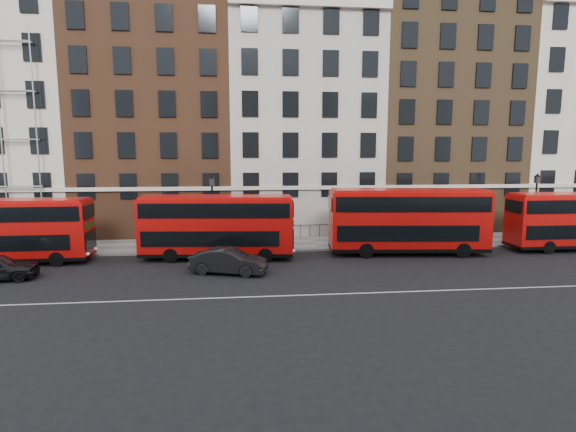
{
  "coord_description": "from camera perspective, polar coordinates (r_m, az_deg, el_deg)",
  "views": [
    {
      "loc": [
        -5.66,
        -23.36,
        7.05
      ],
      "look_at": [
        -2.64,
        5.0,
        3.0
      ],
      "focal_mm": 28.0,
      "sensor_mm": 36.0,
      "label": 1
    }
  ],
  "objects": [
    {
      "name": "lamp_post_right",
      "position": [
        39.33,
        28.9,
        1.28
      ],
      "size": [
        0.44,
        0.44,
        5.33
      ],
      "color": "black",
      "rests_on": "pavement"
    },
    {
      "name": "bus_c",
      "position": [
        32.13,
        14.93,
        -0.44
      ],
      "size": [
        11.01,
        3.6,
        4.55
      ],
      "rotation": [
        0.0,
        0.0,
        -0.09
      ],
      "color": "red",
      "rests_on": "ground"
    },
    {
      "name": "bus_a",
      "position": [
        33.42,
        -31.98,
        -1.47
      ],
      "size": [
        9.88,
        2.49,
        4.14
      ],
      "rotation": [
        0.0,
        0.0,
        0.01
      ],
      "color": "red",
      "rests_on": "ground"
    },
    {
      "name": "lamp_post_left",
      "position": [
        32.41,
        -9.57,
        0.93
      ],
      "size": [
        0.44,
        0.44,
        5.33
      ],
      "color": "black",
      "rests_on": "pavement"
    },
    {
      "name": "building_terrace",
      "position": [
        41.7,
        1.36,
        12.47
      ],
      "size": [
        64.0,
        11.95,
        22.0
      ],
      "color": "beige",
      "rests_on": "ground"
    },
    {
      "name": "kerb",
      "position": [
        32.62,
        4.08,
        -4.28
      ],
      "size": [
        80.0,
        0.3,
        0.16
      ],
      "primitive_type": "cube",
      "color": "gray",
      "rests_on": "ground"
    },
    {
      "name": "iron_railings",
      "position": [
        37.05,
        2.81,
        -1.87
      ],
      "size": [
        6.6,
        0.06,
        1.0
      ],
      "primitive_type": null,
      "color": "black",
      "rests_on": "pavement"
    },
    {
      "name": "car_front",
      "position": [
        26.62,
        -7.57,
        -5.7
      ],
      "size": [
        4.75,
        2.86,
        1.48
      ],
      "primitive_type": "imported",
      "rotation": [
        0.0,
        0.0,
        1.26
      ],
      "color": "black",
      "rests_on": "ground"
    },
    {
      "name": "bus_b",
      "position": [
        30.08,
        -9.07,
        -1.17
      ],
      "size": [
        10.24,
        3.33,
        4.23
      ],
      "rotation": [
        0.0,
        0.0,
        -0.09
      ],
      "color": "red",
      "rests_on": "ground"
    },
    {
      "name": "ground",
      "position": [
        25.04,
        7.32,
        -8.33
      ],
      "size": [
        120.0,
        120.0,
        0.0
      ],
      "primitive_type": "plane",
      "color": "black",
      "rests_on": "ground"
    },
    {
      "name": "pavement",
      "position": [
        35.03,
        3.36,
        -3.42
      ],
      "size": [
        80.0,
        5.0,
        0.15
      ],
      "primitive_type": "cube",
      "color": "slate",
      "rests_on": "ground"
    },
    {
      "name": "road_centre_line",
      "position": [
        23.19,
        8.48,
        -9.69
      ],
      "size": [
        70.0,
        0.12,
        0.01
      ],
      "primitive_type": "cube",
      "color": "white",
      "rests_on": "ground"
    }
  ]
}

